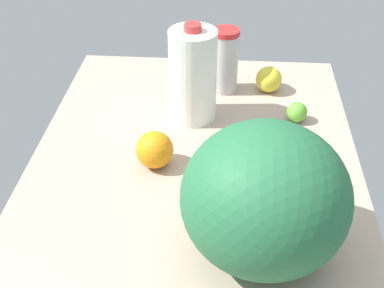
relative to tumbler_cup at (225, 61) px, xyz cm
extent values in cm
cube|color=tan|center=(41.33, -5.91, -10.53)|extent=(120.00, 76.00, 3.00)
cylinder|color=silver|center=(0.00, 0.00, -0.74)|extent=(7.04, 7.04, 16.59)
cylinder|color=red|center=(0.00, 0.00, 8.26)|extent=(7.25, 7.25, 1.40)
cylinder|color=white|center=(14.61, -7.77, 2.77)|extent=(11.92, 11.92, 23.60)
cylinder|color=red|center=(14.61, -7.77, 15.47)|extent=(4.17, 4.17, 1.80)
ellipsoid|color=#266A3F|center=(61.45, 8.34, 4.43)|extent=(29.70, 29.70, 26.92)
sphere|color=yellow|center=(-0.27, 12.26, -5.43)|extent=(7.22, 7.22, 7.22)
sphere|color=#5DB034|center=(14.84, 18.87, -6.44)|extent=(5.19, 5.19, 5.19)
sphere|color=#64AD3A|center=(-12.02, -13.84, -6.45)|extent=(5.17, 5.17, 5.17)
sphere|color=orange|center=(36.12, -14.71, -4.78)|extent=(8.51, 8.51, 8.51)
camera|label=1|loc=(132.12, 1.06, 65.38)|focal=50.00mm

